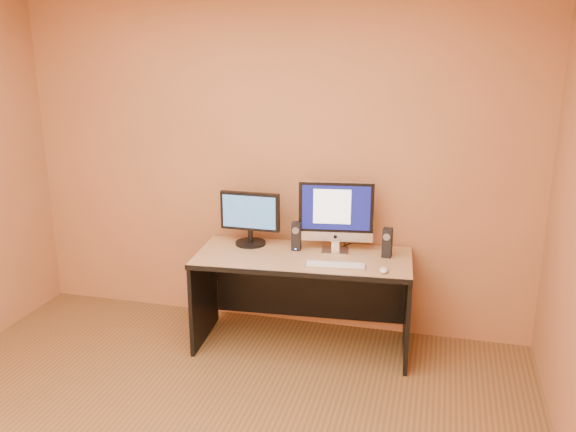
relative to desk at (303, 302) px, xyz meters
The scene contains 10 objects.
walls 1.88m from the desk, 101.93° to the right, with size 4.00×4.00×2.60m, color #AD6C45, non-canonical shape.
desk is the anchor object (origin of this frame).
imac 0.67m from the desk, 37.79° to the left, with size 0.55×0.20×0.53m, color #BCBCC1, non-canonical shape.
second_monitor 0.73m from the desk, 160.99° to the left, with size 0.46×0.23×0.40m, color black, non-canonical shape.
speaker_left 0.48m from the desk, 123.30° to the left, with size 0.07×0.07×0.21m, color black, non-canonical shape.
speaker_right 0.76m from the desk, 12.86° to the left, with size 0.07×0.07×0.21m, color black, non-canonical shape.
keyboard 0.47m from the desk, 29.39° to the right, with size 0.41×0.11×0.02m, color silver.
mouse 0.72m from the desk, 16.57° to the right, with size 0.06×0.10×0.03m, color silver.
cable_a 0.52m from the desk, 44.36° to the left, with size 0.01×0.01×0.21m, color black.
cable_b 0.52m from the desk, 47.68° to the left, with size 0.01×0.01×0.17m, color black.
Camera 1 is at (1.26, -2.41, 2.21)m, focal length 38.00 mm.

